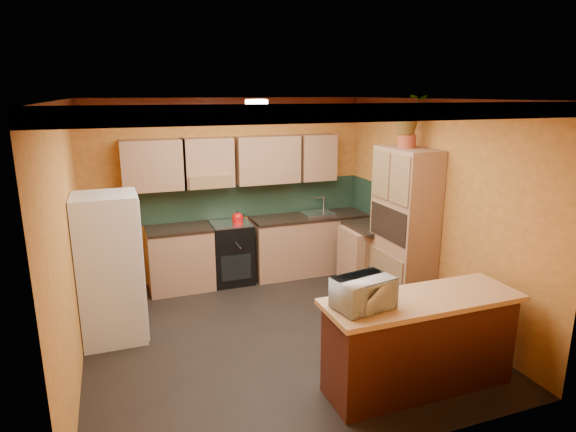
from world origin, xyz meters
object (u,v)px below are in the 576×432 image
object	(u,v)px
microwave	(363,293)
pantry	(404,229)
stove	(231,253)
base_cabinets_back	(271,249)
fridge	(110,268)
breakfast_bar	(419,345)

from	to	relation	value
microwave	pantry	bearing A→B (deg)	36.46
stove	microwave	distance (m)	3.33
base_cabinets_back	stove	bearing A→B (deg)	-180.00
fridge	microwave	xyz separation A→B (m)	(2.08, -2.04, 0.22)
base_cabinets_back	breakfast_bar	world-z (taller)	same
fridge	breakfast_bar	world-z (taller)	fridge
stove	pantry	xyz separation A→B (m)	(1.92, -1.58, 0.59)
pantry	breakfast_bar	distance (m)	1.99
fridge	pantry	world-z (taller)	pantry
stove	fridge	world-z (taller)	fridge
base_cabinets_back	fridge	distance (m)	2.63
base_cabinets_back	breakfast_bar	distance (m)	3.28
pantry	microwave	world-z (taller)	pantry
breakfast_bar	fridge	bearing A→B (deg)	142.99
stove	pantry	world-z (taller)	pantry
breakfast_bar	microwave	xyz separation A→B (m)	(-0.63, 0.00, 0.63)
stove	pantry	distance (m)	2.56
stove	breakfast_bar	size ratio (longest dim) A/B	0.51
pantry	breakfast_bar	bearing A→B (deg)	-117.98
fridge	breakfast_bar	xyz separation A→B (m)	(2.71, -2.04, -0.41)
stove	pantry	size ratio (longest dim) A/B	0.43
base_cabinets_back	microwave	xyz separation A→B (m)	(-0.22, -3.25, 0.63)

